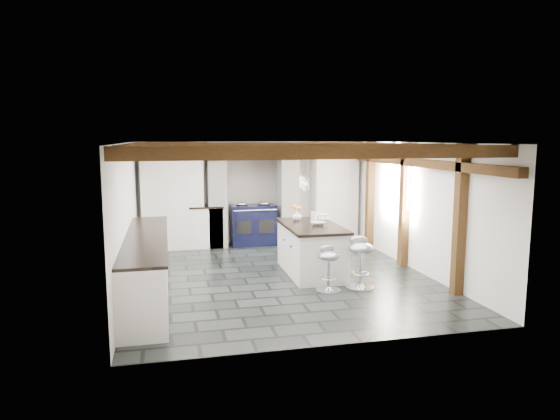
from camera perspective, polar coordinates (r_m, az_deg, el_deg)
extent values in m
plane|color=black|center=(8.75, -0.05, -7.54)|extent=(6.00, 6.00, 0.00)
plane|color=white|center=(11.43, -3.41, 2.05)|extent=(5.00, 0.00, 5.00)
plane|color=white|center=(8.32, -17.09, -0.62)|extent=(0.00, 6.00, 6.00)
plane|color=white|center=(9.38, 15.01, 0.43)|extent=(0.00, 6.00, 6.00)
plane|color=white|center=(8.42, -0.06, 7.71)|extent=(6.00, 6.00, 0.00)
cube|color=white|center=(11.05, -7.23, 0.74)|extent=(0.40, 0.60, 1.90)
cube|color=white|center=(11.32, 0.85, 0.98)|extent=(0.40, 0.60, 1.90)
cube|color=brown|center=(11.07, -3.18, 6.21)|extent=(2.10, 0.65, 0.18)
cube|color=white|center=(11.07, -3.19, 7.02)|extent=(2.00, 0.60, 0.31)
cube|color=black|center=(10.76, -2.90, 6.48)|extent=(1.00, 0.03, 0.22)
cube|color=silver|center=(10.74, -2.88, 6.47)|extent=(0.90, 0.01, 0.14)
cube|color=white|center=(10.99, -12.17, 0.85)|extent=(1.30, 0.58, 2.00)
cube|color=white|center=(11.62, 6.13, 1.38)|extent=(1.00, 0.58, 2.00)
cube|color=white|center=(7.86, -14.98, -6.33)|extent=(0.60, 3.80, 0.88)
cube|color=black|center=(7.75, -15.11, -3.04)|extent=(0.64, 3.80, 0.04)
cube|color=white|center=(11.11, -8.47, -1.91)|extent=(0.70, 0.60, 0.88)
cube|color=black|center=(11.04, -8.52, 0.45)|extent=(0.74, 0.64, 0.04)
cube|color=brown|center=(9.27, 14.75, 5.32)|extent=(0.15, 5.80, 0.14)
plane|color=white|center=(9.86, 13.37, 3.19)|extent=(0.00, 0.90, 0.90)
cube|color=brown|center=(5.91, 5.60, 6.58)|extent=(5.00, 0.16, 0.16)
cube|color=brown|center=(6.74, 3.25, 6.80)|extent=(5.00, 0.16, 0.16)
cube|color=brown|center=(7.58, 1.41, 6.97)|extent=(5.00, 0.16, 0.16)
cube|color=brown|center=(8.42, -0.06, 7.09)|extent=(5.00, 0.16, 0.16)
cube|color=brown|center=(9.27, -1.26, 7.20)|extent=(5.00, 0.16, 0.16)
cube|color=brown|center=(10.12, -2.26, 7.28)|extent=(5.00, 0.16, 0.16)
cube|color=brown|center=(10.97, -3.10, 7.34)|extent=(5.00, 0.16, 0.16)
cube|color=brown|center=(7.97, 19.86, -1.12)|extent=(0.15, 0.15, 2.30)
cube|color=brown|center=(9.52, 14.02, 0.58)|extent=(0.15, 0.15, 2.30)
cube|color=brown|center=(10.96, 10.25, 1.67)|extent=(0.15, 0.15, 2.30)
cylinder|color=black|center=(8.49, 2.99, 5.20)|extent=(0.01, 0.01, 0.56)
cylinder|color=white|center=(8.52, 2.98, 2.98)|extent=(0.09, 0.09, 0.22)
cylinder|color=black|center=(8.79, 2.77, 5.31)|extent=(0.01, 0.01, 0.56)
cylinder|color=white|center=(8.82, 2.76, 3.16)|extent=(0.09, 0.09, 0.22)
cylinder|color=black|center=(9.10, 2.56, 5.40)|extent=(0.01, 0.01, 0.56)
cylinder|color=white|center=(9.12, 2.55, 3.33)|extent=(0.09, 0.09, 0.22)
cube|color=black|center=(11.21, -3.10, -1.68)|extent=(1.00, 0.60, 0.90)
ellipsoid|color=silver|center=(11.10, -4.39, 0.71)|extent=(0.28, 0.28, 0.11)
ellipsoid|color=silver|center=(11.18, -1.86, 0.79)|extent=(0.28, 0.28, 0.11)
cylinder|color=silver|center=(10.84, -2.83, -0.04)|extent=(0.95, 0.03, 0.03)
cube|color=black|center=(10.88, -4.13, -1.99)|extent=(0.35, 0.02, 0.30)
cube|color=black|center=(10.97, -1.55, -1.89)|extent=(0.35, 0.02, 0.30)
cube|color=white|center=(8.84, 3.57, -4.62)|extent=(0.86, 1.70, 0.83)
cube|color=black|center=(8.75, 3.60, -1.83)|extent=(0.94, 1.78, 0.05)
imported|color=white|center=(9.14, 1.95, -0.66)|extent=(0.17, 0.17, 0.18)
ellipsoid|color=#C5741B|center=(9.12, 1.95, 0.25)|extent=(0.19, 0.19, 0.11)
cylinder|color=white|center=(9.08, 3.89, -0.77)|extent=(0.11, 0.11, 0.17)
imported|color=white|center=(8.68, 4.37, -1.56)|extent=(0.25, 0.25, 0.06)
cylinder|color=white|center=(8.85, 4.98, -1.27)|extent=(0.05, 0.05, 0.09)
cylinder|color=white|center=(8.84, 4.99, -0.92)|extent=(0.21, 0.21, 0.01)
cylinder|color=beige|center=(8.83, 4.99, -0.66)|extent=(0.16, 0.16, 0.07)
cylinder|color=silver|center=(8.15, 9.11, -8.72)|extent=(0.45, 0.45, 0.03)
cone|color=silver|center=(8.14, 9.12, -8.41)|extent=(0.21, 0.21, 0.08)
cylinder|color=silver|center=(8.06, 9.16, -6.53)|extent=(0.05, 0.05, 0.56)
torus|color=silver|center=(8.08, 9.15, -7.16)|extent=(0.29, 0.29, 0.02)
ellipsoid|color=gray|center=(7.99, 9.21, -4.32)|extent=(0.50, 0.50, 0.18)
ellipsoid|color=gray|center=(8.06, 9.13, -3.45)|extent=(0.31, 0.18, 0.16)
cylinder|color=silver|center=(7.94, 5.53, -9.14)|extent=(0.39, 0.39, 0.03)
cone|color=silver|center=(7.92, 5.53, -8.86)|extent=(0.18, 0.18, 0.07)
cylinder|color=silver|center=(7.86, 5.56, -7.19)|extent=(0.04, 0.04, 0.49)
torus|color=silver|center=(7.88, 5.55, -7.75)|extent=(0.25, 0.25, 0.02)
ellipsoid|color=gray|center=(7.79, 5.59, -5.24)|extent=(0.40, 0.40, 0.16)
ellipsoid|color=gray|center=(7.85, 5.30, -4.47)|extent=(0.26, 0.13, 0.14)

